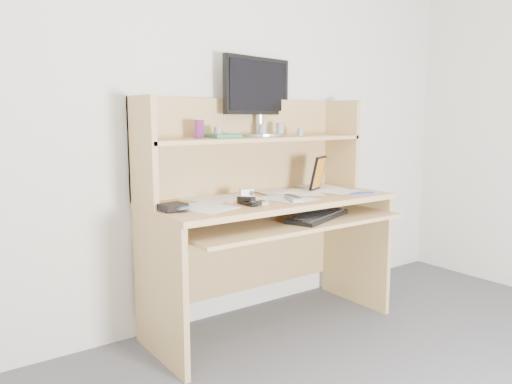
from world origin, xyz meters
TOP-DOWN VIEW (x-y plane):
  - back_wall at (0.00, 1.80)m, footprint 3.60×0.04m
  - desk at (0.00, 1.56)m, footprint 1.40×0.70m
  - paper_clutter at (0.00, 1.48)m, footprint 1.32×0.54m
  - keyboard at (0.16, 1.27)m, footprint 0.48×0.32m
  - tv_remote at (0.03, 1.32)m, footprint 0.12×0.19m
  - flip_phone at (-0.18, 1.33)m, footprint 0.05×0.08m
  - stapler at (-0.24, 1.36)m, footprint 0.04×0.13m
  - wallet at (-0.62, 1.44)m, footprint 0.13×0.11m
  - sticky_note_pad at (-0.20, 1.46)m, footprint 0.07×0.07m
  - digital_camera at (-0.13, 1.54)m, footprint 0.08×0.04m
  - game_case at (0.39, 1.52)m, footprint 0.14×0.08m
  - blue_pen at (0.50, 1.26)m, footprint 0.15×0.05m
  - card_box at (-0.35, 1.66)m, footprint 0.07×0.06m
  - shelf_book at (-0.20, 1.66)m, footprint 0.18×0.23m
  - chip_stack_a at (-0.23, 1.66)m, footprint 0.05×0.05m
  - chip_stack_b at (0.08, 1.67)m, footprint 0.06×0.06m
  - chip_stack_c at (0.30, 1.58)m, footprint 0.05×0.05m
  - chip_stack_d at (0.20, 1.65)m, footprint 0.06×0.06m
  - monitor at (0.09, 1.73)m, footprint 0.53×0.27m

SIDE VIEW (x-z plane):
  - keyboard at x=0.16m, z-range 0.65..0.68m
  - desk at x=0.00m, z-range 0.04..1.34m
  - paper_clutter at x=0.00m, z-range 0.75..0.76m
  - sticky_note_pad at x=-0.20m, z-range 0.75..0.76m
  - blue_pen at x=0.50m, z-range 0.76..0.76m
  - tv_remote at x=0.03m, z-range 0.76..0.77m
  - flip_phone at x=-0.18m, z-range 0.76..0.78m
  - wallet at x=-0.62m, z-range 0.76..0.79m
  - stapler at x=-0.24m, z-range 0.76..0.80m
  - digital_camera at x=-0.13m, z-range 0.76..0.80m
  - game_case at x=0.39m, z-range 0.76..0.96m
  - shelf_book at x=-0.20m, z-range 1.08..1.10m
  - chip_stack_c at x=0.30m, z-range 1.08..1.13m
  - chip_stack_a at x=-0.23m, z-range 1.08..1.14m
  - chip_stack_b at x=0.08m, z-range 1.08..1.15m
  - chip_stack_d at x=0.20m, z-range 1.08..1.16m
  - card_box at x=-0.35m, z-range 1.08..1.18m
  - back_wall at x=0.00m, z-range 0.00..2.50m
  - monitor at x=0.09m, z-range 1.10..1.56m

